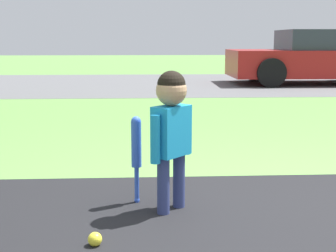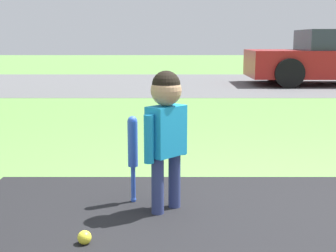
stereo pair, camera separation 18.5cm
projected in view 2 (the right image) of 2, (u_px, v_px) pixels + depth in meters
name	position (u px, v px, depth m)	size (l,w,h in m)	color
ground_plane	(322.00, 227.00, 2.77)	(60.00, 60.00, 0.00)	#5B8C42
street_strip	(206.00, 83.00, 11.73)	(40.00, 6.00, 0.01)	#59595B
child	(168.00, 121.00, 2.92)	(0.27, 0.29, 0.90)	navy
baseball_bat	(134.00, 147.00, 3.12)	(0.07, 0.07, 0.59)	blue
sports_ball	(86.00, 237.00, 2.53)	(0.08, 0.08, 0.08)	yellow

